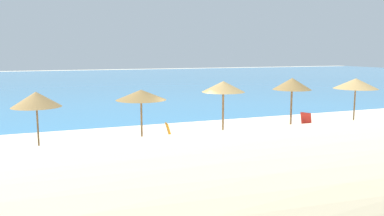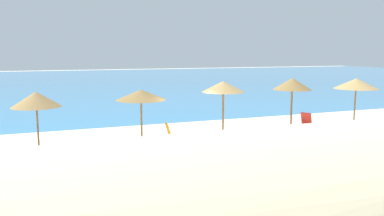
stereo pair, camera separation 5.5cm
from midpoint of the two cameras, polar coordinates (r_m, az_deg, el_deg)
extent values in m
plane|color=beige|center=(16.50, 0.37, -6.47)|extent=(160.00, 160.00, 0.00)
cube|color=teal|center=(57.40, -15.19, 3.84)|extent=(160.00, 70.98, 0.01)
ellipsoid|color=beige|center=(7.80, 20.08, -13.01)|extent=(43.07, 5.88, 2.89)
cylinder|color=brown|center=(16.61, -22.04, -3.10)|extent=(0.07, 0.07, 2.20)
cone|color=olive|center=(16.42, -22.28, 1.20)|extent=(1.95, 1.95, 0.61)
cylinder|color=brown|center=(17.27, -7.61, -2.03)|extent=(0.08, 0.08, 2.26)
cone|color=olive|center=(17.09, -7.69, 1.96)|extent=(2.24, 2.24, 0.46)
cylinder|color=brown|center=(18.31, 4.55, -1.03)|extent=(0.10, 0.10, 2.49)
cone|color=#9E7F4C|center=(18.14, 4.60, 3.20)|extent=(2.05, 2.05, 0.52)
cylinder|color=brown|center=(20.93, 14.47, -0.20)|extent=(0.10, 0.10, 2.41)
cone|color=olive|center=(20.78, 14.61, 3.51)|extent=(2.02, 2.02, 0.61)
cylinder|color=brown|center=(23.60, 22.96, 0.23)|extent=(0.08, 0.08, 2.32)
cone|color=#9E7F4C|center=(23.47, 23.14, 3.37)|extent=(2.43, 2.43, 0.58)
cube|color=red|center=(20.51, 15.66, -2.78)|extent=(1.55, 1.14, 0.07)
cube|color=red|center=(21.05, 16.56, -1.57)|extent=(0.46, 0.61, 0.69)
cylinder|color=silver|center=(20.13, 14.21, -3.52)|extent=(0.04, 0.04, 0.34)
cylinder|color=silver|center=(19.90, 15.42, -3.70)|extent=(0.04, 0.04, 0.34)
cylinder|color=silver|center=(21.19, 15.83, -2.99)|extent=(0.04, 0.04, 0.34)
cylinder|color=silver|center=(20.98, 17.00, -3.15)|extent=(0.04, 0.04, 0.34)
cube|color=orange|center=(16.78, -5.75, -5.11)|extent=(1.48, 0.77, 0.07)
cube|color=orange|center=(16.79, -3.51, -3.64)|extent=(0.37, 0.61, 0.81)
cylinder|color=silver|center=(17.00, -7.86, -5.60)|extent=(0.04, 0.04, 0.29)
cylinder|color=silver|center=(16.53, -7.71, -6.00)|extent=(0.04, 0.04, 0.29)
cylinder|color=silver|center=(17.14, -3.85, -5.42)|extent=(0.04, 0.04, 0.29)
cylinder|color=silver|center=(16.67, -3.58, -5.81)|extent=(0.04, 0.04, 0.29)
sphere|color=blue|center=(12.71, -26.30, -11.33)|extent=(0.26, 0.26, 0.26)
camera|label=1|loc=(0.03, -90.09, -0.01)|focal=35.81mm
camera|label=2|loc=(0.03, 89.91, 0.01)|focal=35.81mm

